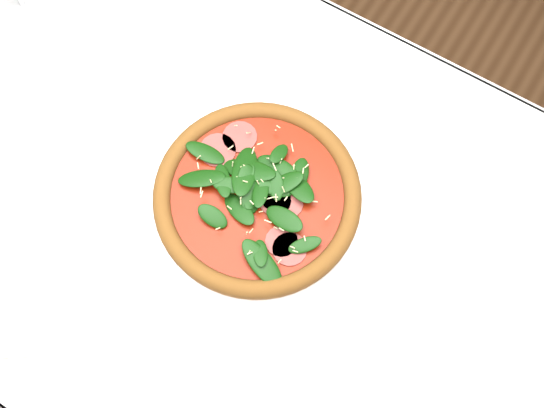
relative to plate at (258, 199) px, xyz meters
The scene contains 4 objects.
ground 0.76m from the plate, 156.79° to the right, with size 6.00×6.00×0.00m, color brown.
dining_table 0.13m from the plate, 156.79° to the right, with size 1.21×0.81×0.75m.
plate is the anchor object (origin of this frame).
pizza 0.02m from the plate, 90.00° to the left, with size 0.40×0.40×0.04m.
Camera 1 is at (0.26, -0.23, 1.60)m, focal length 40.00 mm.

